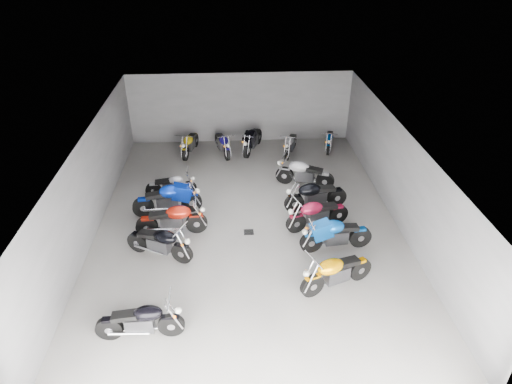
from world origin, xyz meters
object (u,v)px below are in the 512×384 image
motorcycle_right_e (315,195)px  motorcycle_back_b (190,143)px  motorcycle_right_c (335,234)px  motorcycle_back_d (252,140)px  motorcycle_back_c (223,143)px  motorcycle_left_e (168,199)px  motorcycle_right_f (304,173)px  drain_grate (249,232)px  motorcycle_right_d (317,214)px  motorcycle_left_d (172,220)px  motorcycle_back_f (329,140)px  motorcycle_right_b (336,272)px  motorcycle_left_a (141,321)px  motorcycle_back_e (291,144)px  motorcycle_left_f (172,185)px  motorcycle_left_c (160,242)px

motorcycle_right_e → motorcycle_back_b: size_ratio=1.13×
motorcycle_right_c → motorcycle_back_d: size_ratio=1.06×
motorcycle_back_c → motorcycle_left_e: bearing=53.0°
motorcycle_right_f → motorcycle_back_c: bearing=65.6°
drain_grate → motorcycle_right_c: bearing=-22.1°
motorcycle_right_d → motorcycle_back_d: 6.42m
motorcycle_right_f → motorcycle_left_d: bearing=142.4°
motorcycle_right_c → motorcycle_back_f: bearing=-16.7°
motorcycle_right_e → motorcycle_back_c: (-3.24, 4.79, -0.06)m
motorcycle_right_b → motorcycle_right_f: size_ratio=0.98×
motorcycle_back_f → motorcycle_left_a: bearing=72.2°
motorcycle_left_d → motorcycle_back_c: bearing=161.5°
motorcycle_right_f → motorcycle_back_d: 3.79m
motorcycle_right_e → motorcycle_back_c: bearing=22.4°
motorcycle_right_f → motorcycle_back_e: bearing=23.4°
drain_grate → motorcycle_back_c: (-0.84, 6.10, 0.49)m
motorcycle_left_f → motorcycle_right_d: bearing=62.2°
motorcycle_left_e → motorcycle_right_b: bearing=42.5°
motorcycle_right_e → motorcycle_back_f: 5.20m
drain_grate → motorcycle_right_b: motorcycle_right_b is taller
motorcycle_right_d → motorcycle_back_e: bearing=-15.8°
motorcycle_right_d → motorcycle_left_d: bearing=73.8°
motorcycle_back_d → motorcycle_left_c: bearing=88.1°
motorcycle_left_d → motorcycle_right_c: 5.19m
motorcycle_left_f → motorcycle_right_f: size_ratio=0.86×
motorcycle_back_c → motorcycle_back_b: bearing=-19.4°
motorcycle_back_c → motorcycle_back_f: size_ratio=1.11×
motorcycle_right_d → motorcycle_left_a: bearing=113.9°
motorcycle_right_b → motorcycle_back_c: bearing=-3.0°
motorcycle_right_d → motorcycle_back_c: motorcycle_right_d is taller
motorcycle_back_d → motorcycle_back_e: (1.66, -0.41, -0.07)m
drain_grate → motorcycle_right_b: 3.63m
motorcycle_left_a → motorcycle_right_c: 6.27m
motorcycle_right_c → motorcycle_back_b: size_ratio=1.12×
motorcycle_back_b → motorcycle_right_d: bearing=140.4°
motorcycle_left_d → motorcycle_back_e: size_ratio=1.21×
motorcycle_left_e → motorcycle_left_f: 1.22m
motorcycle_left_f → motorcycle_back_d: bearing=137.6°
motorcycle_right_d → motorcycle_back_f: motorcycle_right_d is taller
motorcycle_back_e → motorcycle_back_f: motorcycle_back_e is taller
motorcycle_left_a → motorcycle_right_b: motorcycle_right_b is taller
motorcycle_left_c → motorcycle_back_f: bearing=162.7°
motorcycle_left_e → motorcycle_right_c: (5.32, -2.37, -0.03)m
motorcycle_left_d → motorcycle_left_f: motorcycle_left_d is taller
motorcycle_left_d → motorcycle_right_d: (4.71, 0.07, -0.01)m
drain_grate → motorcycle_right_f: (2.26, 2.97, 0.54)m
motorcycle_right_e → motorcycle_back_b: bearing=32.0°
motorcycle_back_c → motorcycle_right_d: bearing=101.8°
motorcycle_left_d → motorcycle_back_b: bearing=174.9°
motorcycle_right_e → motorcycle_back_e: motorcycle_right_e is taller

